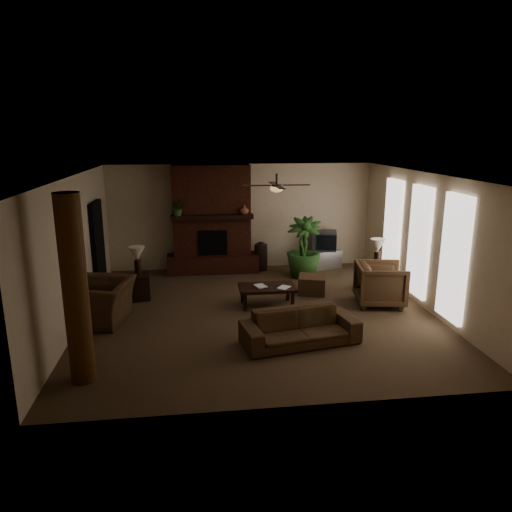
{
  "coord_description": "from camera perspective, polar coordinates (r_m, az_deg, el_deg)",
  "views": [
    {
      "loc": [
        -1.22,
        -9.11,
        3.57
      ],
      "look_at": [
        0.0,
        0.4,
        1.1
      ],
      "focal_mm": 33.47,
      "sensor_mm": 36.0,
      "label": 1
    }
  ],
  "objects": [
    {
      "name": "ottoman",
      "position": [
        11.06,
        6.7,
        -3.4
      ],
      "size": [
        0.74,
        0.74,
        0.4
      ],
      "primitive_type": "cube",
      "rotation": [
        0.0,
        0.0,
        -0.28
      ],
      "color": "#4D3521",
      "rests_on": "ground"
    },
    {
      "name": "floor_vase",
      "position": [
        12.77,
        0.59,
        0.22
      ],
      "size": [
        0.34,
        0.34,
        0.77
      ],
      "color": "black",
      "rests_on": "ground"
    },
    {
      "name": "mantel_plant",
      "position": [
        12.17,
        -9.32,
        5.53
      ],
      "size": [
        0.5,
        0.52,
        0.33
      ],
      "primitive_type": "imported",
      "rotation": [
        0.0,
        0.0,
        0.34
      ],
      "color": "#2F5722",
      "rests_on": "fireplace"
    },
    {
      "name": "log_column",
      "position": [
        7.26,
        -20.78,
        -3.92
      ],
      "size": [
        0.36,
        0.36,
        2.8
      ],
      "primitive_type": "cylinder",
      "color": "#583516",
      "rests_on": "ground"
    },
    {
      "name": "armchair_left",
      "position": [
        9.7,
        -18.05,
        -4.44
      ],
      "size": [
        1.03,
        1.38,
        1.09
      ],
      "primitive_type": "imported",
      "rotation": [
        0.0,
        0.0,
        -1.76
      ],
      "color": "#4D3521",
      "rests_on": "ground"
    },
    {
      "name": "floor_plant",
      "position": [
        12.2,
        5.66,
        -0.54
      ],
      "size": [
        1.28,
        1.72,
        0.86
      ],
      "primitive_type": "imported",
      "rotation": [
        0.0,
        0.0,
        -0.3
      ],
      "color": "#2F5722",
      "rests_on": "ground"
    },
    {
      "name": "side_table_left",
      "position": [
        10.89,
        -13.99,
        -3.61
      ],
      "size": [
        0.58,
        0.58,
        0.55
      ],
      "primitive_type": "cube",
      "rotation": [
        0.0,
        0.0,
        0.18
      ],
      "color": "black",
      "rests_on": "ground"
    },
    {
      "name": "tv",
      "position": [
        13.03,
        8.14,
        1.84
      ],
      "size": [
        0.76,
        0.67,
        0.52
      ],
      "color": "#343436",
      "rests_on": "tv_stand"
    },
    {
      "name": "mantel_vase",
      "position": [
        12.25,
        -1.4,
        5.52
      ],
      "size": [
        0.25,
        0.26,
        0.22
      ],
      "primitive_type": "imported",
      "rotation": [
        0.0,
        0.0,
        0.15
      ],
      "color": "#99563D",
      "rests_on": "fireplace"
    },
    {
      "name": "room_shell",
      "position": [
        9.44,
        0.31,
        1.16
      ],
      "size": [
        7.0,
        7.0,
        7.0
      ],
      "color": "brown",
      "rests_on": "ground"
    },
    {
      "name": "side_table_right",
      "position": [
        11.62,
        13.81,
        -2.45
      ],
      "size": [
        0.53,
        0.53,
        0.55
      ],
      "primitive_type": "cube",
      "rotation": [
        0.0,
        0.0,
        0.07
      ],
      "color": "black",
      "rests_on": "ground"
    },
    {
      "name": "fireplace",
      "position": [
        12.57,
        -5.27,
        3.31
      ],
      "size": [
        2.4,
        0.7,
        2.8
      ],
      "color": "#512215",
      "rests_on": "ground"
    },
    {
      "name": "armchair_right",
      "position": [
        10.5,
        14.67,
        -3.04
      ],
      "size": [
        1.06,
        1.11,
        1.0
      ],
      "primitive_type": "imported",
      "rotation": [
        0.0,
        0.0,
        1.4
      ],
      "color": "#4D3521",
      "rests_on": "ground"
    },
    {
      "name": "doorway",
      "position": [
        11.41,
        -18.34,
        0.95
      ],
      "size": [
        0.1,
        1.0,
        2.1
      ],
      "primitive_type": "cube",
      "color": "black",
      "rests_on": "ground"
    },
    {
      "name": "lamp_left",
      "position": [
        10.65,
        -14.03,
        0.06
      ],
      "size": [
        0.36,
        0.36,
        0.65
      ],
      "color": "black",
      "rests_on": "side_table_left"
    },
    {
      "name": "lamp_right",
      "position": [
        11.43,
        14.34,
        1.01
      ],
      "size": [
        0.44,
        0.44,
        0.65
      ],
      "color": "black",
      "rests_on": "side_table_right"
    },
    {
      "name": "coffee_table",
      "position": [
        10.13,
        1.34,
        -3.95
      ],
      "size": [
        1.2,
        0.7,
        0.43
      ],
      "color": "black",
      "rests_on": "ground"
    },
    {
      "name": "book_b",
      "position": [
        10.01,
        2.82,
        -2.97
      ],
      "size": [
        0.18,
        0.15,
        0.29
      ],
      "primitive_type": "imported",
      "rotation": [
        0.0,
        0.0,
        -0.67
      ],
      "color": "#999999",
      "rests_on": "coffee_table"
    },
    {
      "name": "tv_stand",
      "position": [
        13.14,
        8.13,
        -0.33
      ],
      "size": [
        0.96,
        0.72,
        0.5
      ],
      "primitive_type": "cube",
      "rotation": [
        0.0,
        0.0,
        0.29
      ],
      "color": "#B5B5B8",
      "rests_on": "ground"
    },
    {
      "name": "book_a",
      "position": [
        10.0,
        -0.03,
        -2.99
      ],
      "size": [
        0.21,
        0.09,
        0.29
      ],
      "primitive_type": "imported",
      "rotation": [
        0.0,
        0.0,
        0.3
      ],
      "color": "#999999",
      "rests_on": "coffee_table"
    },
    {
      "name": "ceiling_fan",
      "position": [
        9.6,
        2.47,
        8.22
      ],
      "size": [
        1.35,
        1.35,
        0.37
      ],
      "color": "black",
      "rests_on": "ceiling"
    },
    {
      "name": "sofa",
      "position": [
        8.38,
        5.31,
        -7.86
      ],
      "size": [
        2.1,
        0.95,
        0.79
      ],
      "primitive_type": "imported",
      "rotation": [
        0.0,
        0.0,
        0.18
      ],
      "color": "#4D3521",
      "rests_on": "ground"
    },
    {
      "name": "windows",
      "position": [
        10.65,
        18.9,
        1.63
      ],
      "size": [
        0.08,
        3.65,
        2.35
      ],
      "color": "white",
      "rests_on": "ground"
    }
  ]
}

